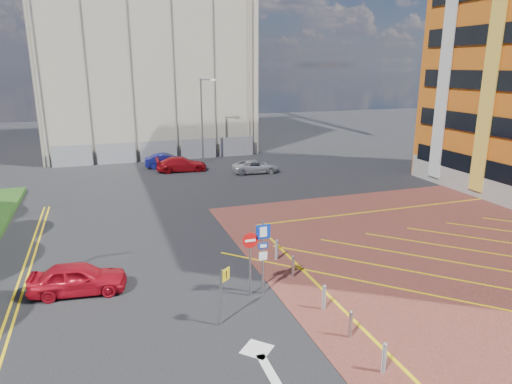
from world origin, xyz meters
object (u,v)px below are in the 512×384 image
lamp_back (203,117)px  warning_sign (223,289)px  car_red_left (78,278)px  car_blue_back (166,161)px  car_silver_back (255,167)px  sign_cluster (258,251)px  car_red_back (181,164)px

lamp_back → warning_sign: size_ratio=3.57×
lamp_back → car_red_left: bearing=-113.9°
car_red_left → car_blue_back: (7.00, 23.22, -0.02)m
car_silver_back → lamp_back: bearing=33.8°
car_blue_back → car_silver_back: 8.56m
sign_cluster → car_blue_back: 25.83m
lamp_back → car_blue_back: (-3.81, -1.22, -3.72)m
warning_sign → lamp_back: bearing=78.7°
sign_cluster → warning_sign: (-1.97, -1.74, -0.52)m
car_red_left → sign_cluster: bearing=-103.0°
warning_sign → car_silver_back: 24.49m
lamp_back → car_silver_back: 7.83m
car_red_left → warning_sign: bearing=-123.4°
lamp_back → car_blue_back: size_ratio=2.05×
lamp_back → car_blue_back: bearing=-162.3°
lamp_back → car_silver_back: bearing=-61.3°
warning_sign → car_red_left: 6.69m
sign_cluster → lamp_back: bearing=82.0°
sign_cluster → car_silver_back: bearing=71.4°
lamp_back → sign_cluster: lamp_back is taller
sign_cluster → warning_sign: bearing=-138.5°
car_red_left → car_silver_back: bearing=-30.3°
sign_cluster → warning_sign: size_ratio=1.43×
lamp_back → sign_cluster: bearing=-98.0°
sign_cluster → car_blue_back: sign_cluster is taller
lamp_back → car_silver_back: lamp_back is taller
lamp_back → warning_sign: lamp_back is taller
sign_cluster → car_silver_back: size_ratio=0.79×
car_red_left → car_silver_back: size_ratio=0.96×
sign_cluster → car_red_back: (1.01, 23.78, -1.31)m
warning_sign → car_blue_back: 27.62m
warning_sign → car_red_back: warning_sign is taller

